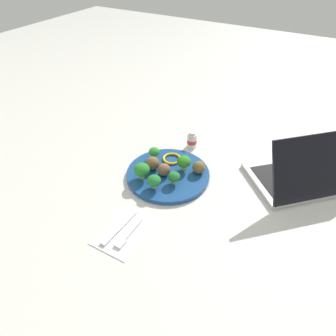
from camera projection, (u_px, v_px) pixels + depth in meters
ground_plane at (168, 176)px, 1.05m from camera, size 4.00×4.00×0.00m
plate at (168, 174)px, 1.05m from camera, size 0.28×0.28×0.02m
broccoli_floret_mid_left at (174, 177)px, 0.99m from camera, size 0.04×0.04×0.04m
broccoli_floret_back_left at (184, 162)px, 1.04m from camera, size 0.05×0.05×0.05m
broccoli_floret_mid_right at (154, 181)px, 0.97m from camera, size 0.04×0.04×0.05m
broccoli_floret_front_left at (142, 170)px, 1.00m from camera, size 0.05×0.05×0.06m
broccoli_floret_far_rim at (154, 152)px, 1.09m from camera, size 0.04×0.04×0.04m
meatball_mid_left at (153, 163)px, 1.05m from camera, size 0.05×0.05×0.05m
meatball_front_left at (164, 170)px, 1.02m from camera, size 0.04×0.04×0.04m
meatball_back_right at (199, 167)px, 1.03m from camera, size 0.04×0.04×0.04m
pepper_ring_center at (172, 159)px, 1.10m from camera, size 0.09×0.09×0.01m
napkin at (125, 230)px, 0.87m from camera, size 0.17×0.12×0.01m
fork at (128, 234)px, 0.85m from camera, size 0.12×0.02×0.01m
knife at (118, 228)px, 0.87m from camera, size 0.15×0.02×0.01m
yogurt_bottle at (192, 140)px, 1.18m from camera, size 0.04×0.04×0.07m
laptop at (305, 174)px, 1.00m from camera, size 0.38×0.38×0.20m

